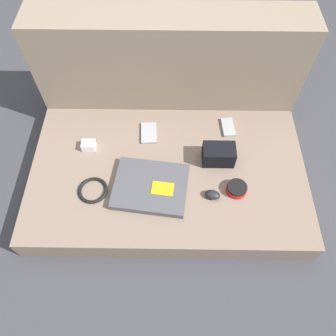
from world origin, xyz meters
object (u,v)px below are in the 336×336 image
Objects in this scene: computer_mouse at (212,195)px; phone_silver at (149,133)px; camera_pouch at (219,154)px; charger_brick at (89,145)px; phone_black at (228,127)px; laptop at (151,187)px; speaker_puck at (237,189)px.

phone_silver is at bearing 145.00° from computer_mouse.
computer_mouse reaches higher than phone_silver.
computer_mouse is 0.52× the size of camera_pouch.
camera_pouch is 0.58m from charger_brick.
phone_silver is 2.06× the size of charger_brick.
phone_black is at bearing 2.64° from phone_silver.
camera_pouch reaches higher than phone_black.
computer_mouse is 0.59m from charger_brick.
laptop reaches higher than computer_mouse.
charger_brick reaches higher than laptop.
speaker_puck reaches higher than phone_silver.
charger_brick reaches higher than computer_mouse.
laptop is 0.35m from charger_brick.
laptop is 0.29m from phone_silver.
camera_pouch reaches higher than charger_brick.
phone_black is (0.35, 0.32, -0.01)m from laptop.
phone_black is 0.80× the size of camera_pouch.
camera_pouch reaches higher than phone_silver.
computer_mouse is at bearing -109.67° from phone_black.
laptop is 0.32m from camera_pouch.
laptop is 0.48m from phone_black.
camera_pouch is (-0.07, 0.15, 0.03)m from speaker_puck.
laptop is at bearing -153.19° from camera_pouch.
computer_mouse is at bearing -163.86° from speaker_puck.
speaker_puck reaches higher than phone_black.
phone_silver is 0.88× the size of camera_pouch.
camera_pouch is at bearing -28.00° from phone_silver.
charger_brick reaches higher than phone_silver.
phone_silver is (-0.38, 0.29, -0.01)m from speaker_puck.
charger_brick is (-0.26, -0.08, 0.01)m from phone_silver.
computer_mouse is 0.65× the size of phone_black.
computer_mouse is 0.11m from speaker_puck.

